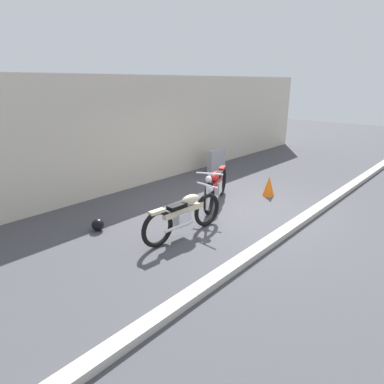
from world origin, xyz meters
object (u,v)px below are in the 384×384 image
at_px(stone_marker, 216,161).
at_px(traffic_cone, 269,186).
at_px(helmet, 98,225).
at_px(motorcycle_red, 216,186).
at_px(motorcycle_cream, 185,214).

relative_size(stone_marker, traffic_cone, 1.41).
height_order(helmet, traffic_cone, traffic_cone).
distance_m(helmet, motorcycle_red, 3.05).
bearing_deg(stone_marker, helmet, -168.59).
bearing_deg(motorcycle_cream, helmet, 128.60).
xyz_separation_m(helmet, motorcycle_red, (2.91, -0.84, 0.35)).
xyz_separation_m(helmet, traffic_cone, (4.37, -1.53, 0.15)).
bearing_deg(motorcycle_red, motorcycle_cream, -5.68).
bearing_deg(stone_marker, traffic_cone, -111.60).
height_order(stone_marker, helmet, stone_marker).
distance_m(stone_marker, traffic_cone, 2.82).
xyz_separation_m(helmet, motorcycle_cream, (1.06, -1.50, 0.32)).
relative_size(motorcycle_red, motorcycle_cream, 0.99).
distance_m(motorcycle_red, motorcycle_cream, 1.97).
bearing_deg(helmet, motorcycle_red, -16.09).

